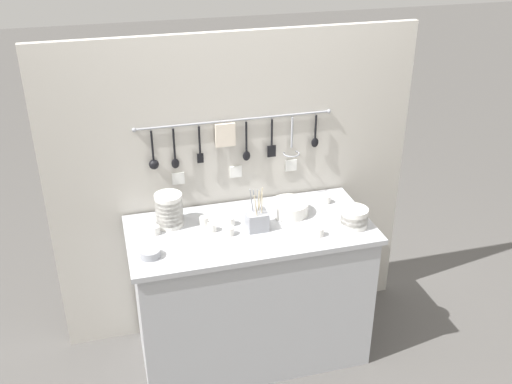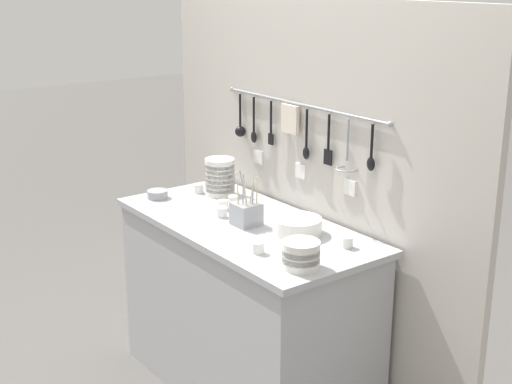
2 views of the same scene
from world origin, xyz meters
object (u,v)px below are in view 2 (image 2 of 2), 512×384
Objects in this scene: plate_stack at (297,226)px; cup_beside_plates at (222,212)px; cup_back_left at (223,205)px; cutlery_caddy at (246,213)px; bowl_stack_back_corner at (220,177)px; bowl_stack_short_front at (301,255)px; cup_edge_near at (258,248)px; cup_mid_row at (233,200)px; steel_mixing_bowl at (158,194)px; cup_by_caddy at (243,209)px; cup_edge_far at (199,188)px; cup_front_right at (347,242)px.

plate_stack reaches higher than cup_beside_plates.
cutlery_caddy is at bearing -8.81° from cup_back_left.
plate_stack is (0.68, -0.05, -0.06)m from bowl_stack_back_corner.
cup_edge_near is (-0.22, -0.04, -0.03)m from bowl_stack_short_front.
bowl_stack_back_corner is at bearing 166.57° from cup_mid_row.
cup_back_left and cup_mid_row have the same top height.
cup_by_caddy reaches higher than steel_mixing_bowl.
bowl_stack_short_front is 3.02× the size of cup_by_caddy.
cutlery_caddy is 5.08× the size of cup_by_caddy.
bowl_stack_short_front is at bearing -16.52° from cup_mid_row.
cup_edge_far is at bearing 169.06° from bowl_stack_short_front.
cup_mid_row is (0.27, 0.03, 0.00)m from cup_edge_far.
cup_mid_row is (-0.27, 0.12, -0.03)m from cutlery_caddy.
plate_stack is at bearing -166.03° from cup_front_right.
cup_by_caddy is at bearing -16.77° from cup_mid_row.
steel_mixing_bowl is 2.13× the size of cup_by_caddy.
cutlery_caddy reaches higher than cup_mid_row.
plate_stack is 0.25m from cutlery_caddy.
cup_edge_near is (0.90, -0.03, 0.00)m from steel_mixing_bowl.
bowl_stack_back_corner is 1.27× the size of bowl_stack_short_front.
plate_stack is at bearing -0.63° from cup_mid_row.
plate_stack reaches higher than cup_edge_far.
bowl_stack_back_corner is 0.76× the size of cutlery_caddy.
bowl_stack_back_corner is 0.26m from cup_back_left.
cup_front_right is at bearing 62.99° from cup_edge_near.
bowl_stack_back_corner is 0.93m from cup_front_right.
steel_mixing_bowl is 0.22m from cup_edge_far.
cup_edge_far is at bearing 178.15° from cup_by_caddy.
bowl_stack_short_front is 0.23m from cup_edge_near.
plate_stack reaches higher than cup_mid_row.
bowl_stack_back_corner is at bearing -179.19° from cup_front_right.
plate_stack is 0.29m from cup_edge_near.
cup_mid_row is at bearing 163.23° from cup_by_caddy.
cup_mid_row is (0.18, -0.04, -0.07)m from bowl_stack_back_corner.
cup_edge_near is 0.38m from cup_front_right.
cutlery_caddy is at bearing 11.99° from steel_mixing_bowl.
bowl_stack_short_front is at bearing -11.46° from cup_back_left.
cup_by_caddy is at bearing -1.85° from cup_edge_far.
cutlery_caddy is at bearing 152.01° from cup_edge_near.
bowl_stack_back_corner is at bearing 149.61° from cup_back_left.
cup_beside_plates is at bearing -105.88° from cup_by_caddy.
cup_back_left is at bearing -169.19° from cup_front_right.
cup_edge_near and cup_mid_row have the same top height.
cup_edge_far is (0.05, 0.22, 0.00)m from steel_mixing_bowl.
plate_stack is at bearing -4.13° from bowl_stack_back_corner.
plate_stack is 4.38× the size of cup_mid_row.
cup_back_left is (0.30, -0.05, 0.00)m from cup_edge_far.
steel_mixing_bowl is 0.42× the size of cutlery_caddy.
cup_edge_near is 0.64m from cup_mid_row.
cutlery_caddy is 0.30m from cup_mid_row.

